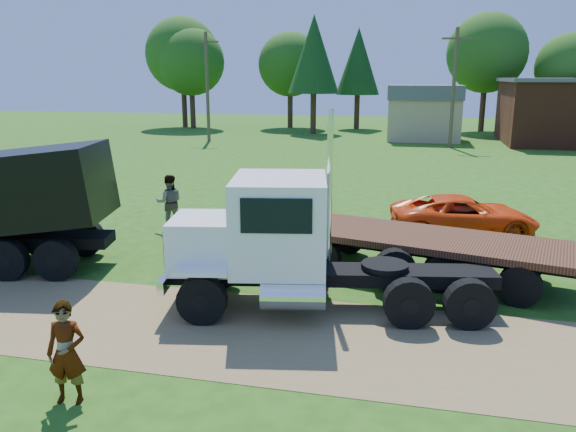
% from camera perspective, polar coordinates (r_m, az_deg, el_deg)
% --- Properties ---
extents(ground, '(140.00, 140.00, 0.00)m').
position_cam_1_polar(ground, '(12.49, -4.29, -11.67)').
color(ground, '#245212').
rests_on(ground, ground).
extents(dirt_track, '(120.00, 4.20, 0.01)m').
position_cam_1_polar(dirt_track, '(12.49, -4.29, -11.64)').
color(dirt_track, olive).
rests_on(dirt_track, ground).
extents(white_semi_tractor, '(7.93, 3.82, 4.68)m').
position_cam_1_polar(white_semi_tractor, '(13.23, -0.48, -2.72)').
color(white_semi_tractor, black).
rests_on(white_semi_tractor, ground).
extents(orange_pickup, '(5.35, 3.28, 1.38)m').
position_cam_1_polar(orange_pickup, '(20.48, 17.42, 0.04)').
color(orange_pickup, '#ED420B').
rests_on(orange_pickup, ground).
extents(flatbed_trailer, '(8.58, 4.34, 2.11)m').
position_cam_1_polar(flatbed_trailer, '(15.91, 13.68, -2.85)').
color(flatbed_trailer, '#321910').
rests_on(flatbed_trailer, ground).
extents(spectator_a, '(0.73, 0.55, 1.81)m').
position_cam_1_polar(spectator_a, '(10.35, -21.58, -12.81)').
color(spectator_a, '#999999').
rests_on(spectator_a, ground).
extents(spectator_b, '(1.19, 1.08, 1.98)m').
position_cam_1_polar(spectator_b, '(20.74, -11.95, 1.40)').
color(spectator_b, '#999999').
rests_on(spectator_b, ground).
extents(tan_shed, '(6.20, 5.40, 4.70)m').
position_cam_1_polar(tan_shed, '(50.84, 13.70, 10.23)').
color(tan_shed, tan).
rests_on(tan_shed, ground).
extents(utility_poles, '(42.20, 0.28, 9.00)m').
position_cam_1_polar(utility_poles, '(45.83, 16.49, 12.56)').
color(utility_poles, brown).
rests_on(utility_poles, ground).
extents(tree_row, '(57.80, 15.95, 11.66)m').
position_cam_1_polar(tree_row, '(59.66, 10.64, 15.33)').
color(tree_row, '#311D14').
rests_on(tree_row, ground).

